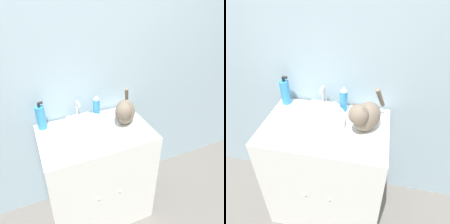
{
  "view_description": "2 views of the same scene",
  "coord_description": "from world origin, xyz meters",
  "views": [
    {
      "loc": [
        -0.41,
        -0.97,
        1.77
      ],
      "look_at": [
        0.13,
        0.27,
        0.98
      ],
      "focal_mm": 35.0,
      "sensor_mm": 36.0,
      "label": 1
    },
    {
      "loc": [
        0.3,
        -0.77,
        1.74
      ],
      "look_at": [
        0.09,
        0.25,
        0.98
      ],
      "focal_mm": 35.0,
      "sensor_mm": 36.0,
      "label": 2
    }
  ],
  "objects": [
    {
      "name": "wall_back",
      "position": [
        0.0,
        0.57,
        1.25
      ],
      "size": [
        6.0,
        0.05,
        2.5
      ],
      "color": "#9EB7C6",
      "rests_on": "ground_plane"
    },
    {
      "name": "vanity_cabinet",
      "position": [
        0.0,
        0.26,
        0.43
      ],
      "size": [
        0.81,
        0.54,
        0.85
      ],
      "color": "white",
      "rests_on": "ground_plane"
    },
    {
      "name": "sink_basin",
      "position": [
        -0.06,
        0.28,
        0.88
      ],
      "size": [
        0.38,
        0.38,
        0.05
      ],
      "color": "white",
      "rests_on": "vanity_cabinet"
    },
    {
      "name": "faucet",
      "position": [
        -0.06,
        0.48,
        0.92
      ],
      "size": [
        0.19,
        0.1,
        0.16
      ],
      "color": "silver",
      "rests_on": "vanity_cabinet"
    },
    {
      "name": "cat",
      "position": [
        0.25,
        0.28,
        0.96
      ],
      "size": [
        0.24,
        0.32,
        0.25
      ],
      "rotation": [
        0.0,
        0.0,
        -2.12
      ],
      "color": "#7A6B5B",
      "rests_on": "vanity_cabinet"
    },
    {
      "name": "soap_bottle",
      "position": [
        -0.34,
        0.46,
        0.94
      ],
      "size": [
        0.07,
        0.07,
        0.22
      ],
      "color": "#338CCC",
      "rests_on": "vanity_cabinet"
    },
    {
      "name": "spray_bottle",
      "position": [
        0.08,
        0.46,
        0.94
      ],
      "size": [
        0.05,
        0.05,
        0.19
      ],
      "color": "#338CCC",
      "rests_on": "vanity_cabinet"
    }
  ]
}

